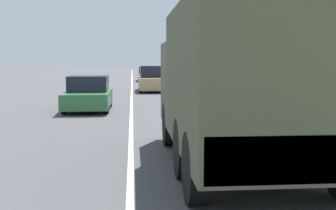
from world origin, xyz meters
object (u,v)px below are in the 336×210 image
Objects in this scene: car_nearest_ahead at (89,95)px; car_second_ahead at (153,80)px; military_truck at (240,83)px; car_third_ahead at (146,75)px.

car_second_ahead is at bearing 73.25° from car_nearest_ahead.
car_third_ahead is (-0.61, 35.43, -1.03)m from military_truck.
military_truck is 1.61× the size of car_nearest_ahead.
military_truck reaches higher than car_nearest_ahead.
car_second_ahead is at bearing -90.25° from car_third_ahead.
military_truck reaches higher than car_third_ahead.
car_nearest_ahead is 0.88× the size of car_third_ahead.
car_nearest_ahead reaches higher than car_third_ahead.
car_nearest_ahead is 25.49m from car_third_ahead.
car_nearest_ahead is 11.27m from car_second_ahead.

